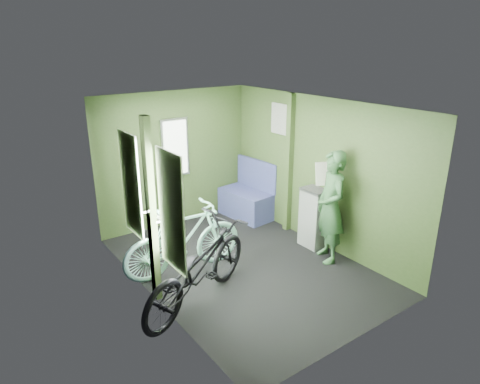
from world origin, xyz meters
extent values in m
plane|color=black|center=(0.00, 0.00, 0.00)|extent=(4.00, 4.00, 0.00)
cube|color=silver|center=(0.00, 0.00, 2.30)|extent=(2.80, 4.00, 0.02)
cube|color=#324621|center=(0.00, 2.00, 1.15)|extent=(2.80, 0.02, 2.30)
cube|color=#324621|center=(0.00, -2.00, 1.15)|extent=(2.80, 0.02, 2.30)
cube|color=#324621|center=(-1.40, 0.00, 1.15)|extent=(0.02, 4.00, 2.30)
cube|color=#324621|center=(1.40, 0.00, 1.15)|extent=(0.02, 4.00, 2.30)
cube|color=#324621|center=(-1.36, 0.00, 1.15)|extent=(0.08, 0.12, 2.30)
cube|color=silver|center=(-1.35, -0.55, 1.35)|extent=(0.02, 0.56, 1.34)
cube|color=silver|center=(-1.35, 0.55, 1.35)|extent=(0.02, 0.56, 1.34)
cube|color=white|center=(-1.34, -0.55, 1.88)|extent=(0.00, 0.12, 0.12)
cube|color=white|center=(-1.34, 0.55, 1.88)|extent=(0.00, 0.12, 0.12)
cylinder|color=silver|center=(-1.29, 0.00, 1.10)|extent=(0.03, 0.40, 0.03)
cube|color=#324621|center=(1.35, 0.60, 1.15)|extent=(0.10, 0.10, 2.30)
cube|color=white|center=(1.38, 0.90, 1.85)|extent=(0.02, 0.40, 0.50)
cube|color=silver|center=(0.00, 1.96, 1.35)|extent=(0.50, 0.02, 1.00)
imported|color=black|center=(-1.01, -0.44, 0.00)|extent=(2.10, 1.48, 1.08)
imported|color=#90DCC8|center=(-0.78, 0.32, 0.00)|extent=(1.76, 0.72, 1.07)
imported|color=#2F5733|center=(1.12, -0.55, 0.83)|extent=(0.61, 0.71, 1.65)
cube|color=silver|center=(1.25, -0.28, 1.23)|extent=(0.29, 0.21, 0.34)
cube|color=gray|center=(1.26, -0.11, 0.47)|extent=(0.28, 0.39, 0.94)
cube|color=navy|center=(1.12, 1.45, 0.25)|extent=(0.65, 1.04, 0.49)
cube|color=navy|center=(1.36, 1.45, 0.77)|extent=(0.17, 0.99, 0.55)
camera|label=1|loc=(-3.24, -4.38, 3.08)|focal=32.00mm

